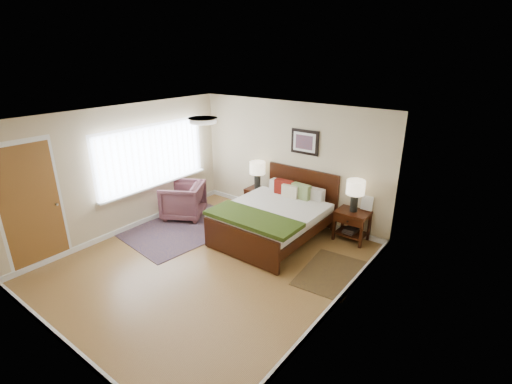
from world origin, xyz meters
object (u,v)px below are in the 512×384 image
armchair (183,200)px  nightstand_right (352,222)px  bed (275,213)px  rug_persian (185,228)px  nightstand_left (257,194)px  lamp_right (355,190)px  lamp_left (257,170)px

armchair → nightstand_right: bearing=79.3°
bed → armchair: bearing=-169.5°
nightstand_right → rug_persian: bearing=-151.4°
bed → nightstand_left: size_ratio=3.86×
lamp_right → nightstand_right: bearing=-90.0°
bed → lamp_right: bearing=33.7°
nightstand_left → lamp_right: lamp_right is taller
nightstand_left → armchair: (-1.11, -1.20, -0.04)m
nightstand_left → lamp_right: (2.27, 0.02, 0.60)m
nightstand_left → rug_persian: 1.78m
bed → nightstand_left: 1.31m
lamp_right → rug_persian: lamp_right is taller
lamp_right → armchair: 3.65m
bed → nightstand_left: bearing=142.3°
bed → lamp_left: bearing=141.7°
bed → rug_persian: 1.95m
bed → rug_persian: bearing=-155.0°
bed → rug_persian: size_ratio=0.91×
lamp_right → rug_persian: (-2.93, -1.61, -1.02)m
bed → armchair: 2.19m
bed → nightstand_left: (-1.04, 0.80, -0.10)m
rug_persian → bed: bearing=31.6°
bed → armchair: bed is taller
lamp_left → lamp_right: 2.27m
nightstand_right → rug_persian: (-2.93, -1.60, -0.37)m
nightstand_right → lamp_right: (-0.00, 0.01, 0.66)m
rug_persian → lamp_right: bearing=35.4°
nightstand_left → rug_persian: bearing=-112.6°
lamp_left → bed: bearing=-38.3°
lamp_right → rug_persian: bearing=-151.2°
armchair → rug_persian: 0.71m
nightstand_left → lamp_right: size_ratio=0.90×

